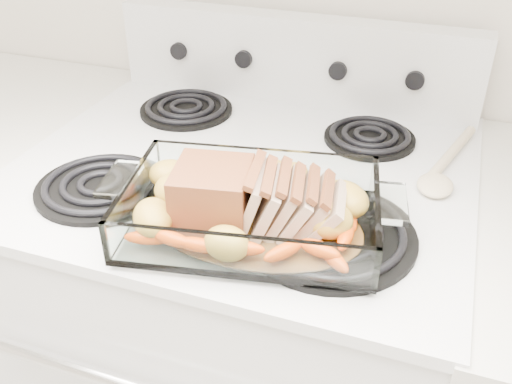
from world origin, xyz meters
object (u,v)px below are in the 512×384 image
(electric_range, at_px, (247,343))
(counter_left, at_px, (1,280))
(pork_roast, at_px, (242,197))
(baking_dish, at_px, (251,216))

(electric_range, xyz_separation_m, counter_left, (-0.67, -0.00, -0.02))
(electric_range, relative_size, pork_roast, 4.66)
(electric_range, height_order, baking_dish, electric_range)
(counter_left, relative_size, pork_roast, 3.88)
(electric_range, distance_m, pork_roast, 0.55)
(pork_roast, bearing_deg, baking_dish, -1.35)
(baking_dish, xyz_separation_m, pork_roast, (-0.01, 0.00, 0.03))
(baking_dish, bearing_deg, counter_left, 155.34)
(electric_range, distance_m, baking_dish, 0.52)
(electric_range, bearing_deg, counter_left, -179.90)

